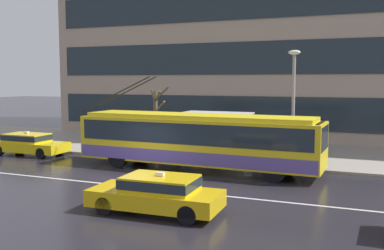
{
  "coord_description": "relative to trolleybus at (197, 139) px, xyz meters",
  "views": [
    {
      "loc": [
        9.88,
        -17.1,
        4.43
      ],
      "look_at": [
        1.44,
        3.59,
        2.17
      ],
      "focal_mm": 41.57,
      "sensor_mm": 36.0,
      "label": 1
    }
  ],
  "objects": [
    {
      "name": "ground_plane",
      "position": [
        -1.94,
        -3.01,
        -1.53
      ],
      "size": [
        160.0,
        160.0,
        0.0
      ],
      "primitive_type": "plane",
      "color": "#242129"
    },
    {
      "name": "sidewalk_slab",
      "position": [
        -1.94,
        6.6,
        -1.46
      ],
      "size": [
        80.0,
        10.0,
        0.14
      ],
      "primitive_type": "cube",
      "color": "gray",
      "rests_on": "ground_plane"
    },
    {
      "name": "lane_centre_line",
      "position": [
        -1.94,
        -4.21,
        -1.53
      ],
      "size": [
        72.0,
        0.14,
        0.01
      ],
      "primitive_type": "cube",
      "color": "silver",
      "rests_on": "ground_plane"
    },
    {
      "name": "trolleybus",
      "position": [
        0.0,
        0.0,
        0.0
      ],
      "size": [
        12.77,
        2.91,
        4.63
      ],
      "color": "yellow",
      "rests_on": "ground_plane"
    },
    {
      "name": "taxi_queued_behind_bus",
      "position": [
        -10.94,
        0.4,
        -0.83
      ],
      "size": [
        4.64,
        1.88,
        1.39
      ],
      "color": "yellow",
      "rests_on": "ground_plane"
    },
    {
      "name": "taxi_oncoming_near",
      "position": [
        1.39,
        -7.14,
        -0.83
      ],
      "size": [
        4.47,
        1.98,
        1.39
      ],
      "color": "gold",
      "rests_on": "ground_plane"
    },
    {
      "name": "bus_shelter",
      "position": [
        -0.04,
        3.37,
        0.49
      ],
      "size": [
        3.82,
        1.69,
        2.51
      ],
      "color": "gray",
      "rests_on": "sidewalk_slab"
    },
    {
      "name": "pedestrian_at_shelter",
      "position": [
        -0.12,
        2.87,
        0.29
      ],
      "size": [
        1.5,
        1.5,
        2.04
      ],
      "color": "black",
      "rests_on": "sidewalk_slab"
    },
    {
      "name": "pedestrian_approaching_curb",
      "position": [
        -1.94,
        1.97,
        0.12
      ],
      "size": [
        1.06,
        1.06,
        1.89
      ],
      "color": "black",
      "rests_on": "sidewalk_slab"
    },
    {
      "name": "pedestrian_walking_past",
      "position": [
        4.9,
        3.22,
        -0.39
      ],
      "size": [
        0.4,
        0.4,
        1.69
      ],
      "color": "#2A2151",
      "rests_on": "sidewalk_slab"
    },
    {
      "name": "pedestrian_waiting_by_pole",
      "position": [
        -2.18,
        4.12,
        0.13
      ],
      "size": [
        1.19,
        1.19,
        1.96
      ],
      "color": "#27292E",
      "rests_on": "sidewalk_slab"
    },
    {
      "name": "street_lamp",
      "position": [
        4.26,
        2.25,
        2.08
      ],
      "size": [
        0.6,
        0.32,
        5.77
      ],
      "color": "gray",
      "rests_on": "sidewalk_slab"
    },
    {
      "name": "street_tree_bare",
      "position": [
        -4.72,
        4.9,
        0.68
      ],
      "size": [
        1.07,
        0.96,
        3.91
      ],
      "color": "brown",
      "rests_on": "sidewalk_slab"
    }
  ]
}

